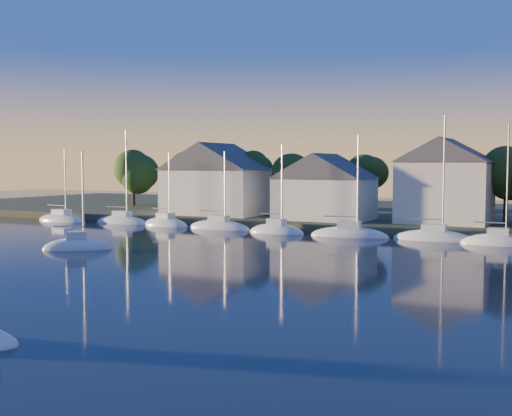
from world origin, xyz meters
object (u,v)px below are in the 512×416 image
Objects in this scene: clubhouse_centre at (325,186)px; drifting_sailboat_left at (77,249)px; clubhouse_west at (217,178)px; clubhouse_east at (445,180)px.

clubhouse_centre reaches higher than drifting_sailboat_left.
clubhouse_west is at bearing 63.70° from drifting_sailboat_left.
drifting_sailboat_left is (3.62, -30.61, -5.83)m from clubhouse_west.
clubhouse_centre is 1.10× the size of clubhouse_east.
clubhouse_east reaches higher than drifting_sailboat_left.
clubhouse_east reaches higher than clubhouse_centre.
clubhouse_east is (30.00, 1.00, 0.07)m from clubhouse_west.
clubhouse_centre is at bearing -3.58° from clubhouse_west.
clubhouse_centre is 32.49m from drifting_sailboat_left.
clubhouse_centre is at bearing -171.87° from clubhouse_east.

